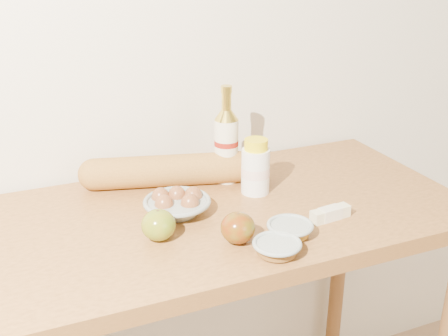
{
  "coord_description": "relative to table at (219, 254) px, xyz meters",
  "views": [
    {
      "loc": [
        -0.46,
        0.06,
        1.51
      ],
      "look_at": [
        0.0,
        1.15,
        1.02
      ],
      "focal_mm": 45.0,
      "sensor_mm": 36.0,
      "label": 1
    }
  ],
  "objects": [
    {
      "name": "syrup_bowl",
      "position": [
        0.09,
        -0.18,
        0.14
      ],
      "size": [
        0.13,
        0.13,
        0.03
      ],
      "rotation": [
        0.0,
        0.0,
        0.24
      ],
      "color": "#95A29E",
      "rests_on": "table"
    },
    {
      "name": "butter_stick",
      "position": [
        0.22,
        -0.15,
        0.14
      ],
      "size": [
        0.1,
        0.04,
        0.03
      ],
      "rotation": [
        0.0,
        0.0,
        0.1
      ],
      "color": "beige",
      "rests_on": "table"
    },
    {
      "name": "apple_redgreen_front",
      "position": [
        -0.02,
        -0.16,
        0.16
      ],
      "size": [
        0.1,
        0.1,
        0.07
      ],
      "rotation": [
        0.0,
        0.0,
        0.38
      ],
      "color": "#8B0807",
      "rests_on": "table"
    },
    {
      "name": "baguette",
      "position": [
        -0.05,
        0.18,
        0.17
      ],
      "size": [
        0.5,
        0.21,
        0.08
      ],
      "rotation": [
        0.0,
        0.0,
        -0.26
      ],
      "color": "#BC8539",
      "rests_on": "table"
    },
    {
      "name": "egg_bowl",
      "position": [
        -0.1,
        0.02,
        0.15
      ],
      "size": [
        0.2,
        0.2,
        0.06
      ],
      "rotation": [
        0.0,
        0.0,
        -0.32
      ],
      "color": "gray",
      "rests_on": "table"
    },
    {
      "name": "cream_bottle",
      "position": [
        0.12,
        0.06,
        0.19
      ],
      "size": [
        0.09,
        0.09,
        0.14
      ],
      "rotation": [
        0.0,
        0.0,
        -0.27
      ],
      "color": "white",
      "rests_on": "table"
    },
    {
      "name": "table",
      "position": [
        0.0,
        0.0,
        0.0
      ],
      "size": [
        1.2,
        0.6,
        0.9
      ],
      "color": "#AB7237",
      "rests_on": "ground"
    },
    {
      "name": "sugar_bowl",
      "position": [
        0.03,
        -0.24,
        0.14
      ],
      "size": [
        0.11,
        0.11,
        0.03
      ],
      "rotation": [
        0.0,
        0.0,
        0.1
      ],
      "color": "#97A4A0",
      "rests_on": "table"
    },
    {
      "name": "bourbon_bottle",
      "position": [
        0.09,
        0.16,
        0.23
      ],
      "size": [
        0.07,
        0.07,
        0.26
      ],
      "rotation": [
        0.0,
        0.0,
        -0.02
      ],
      "color": "#EEE7CA",
      "rests_on": "table"
    },
    {
      "name": "apple_yellowgreen",
      "position": [
        -0.17,
        -0.08,
        0.16
      ],
      "size": [
        0.08,
        0.08,
        0.07
      ],
      "rotation": [
        0.0,
        0.0,
        0.07
      ],
      "color": "olive",
      "rests_on": "table"
    },
    {
      "name": "back_wall",
      "position": [
        0.0,
        0.33,
        0.52
      ],
      "size": [
        3.5,
        0.02,
        2.6
      ],
      "primitive_type": "cube",
      "color": "beige",
      "rests_on": "ground"
    }
  ]
}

